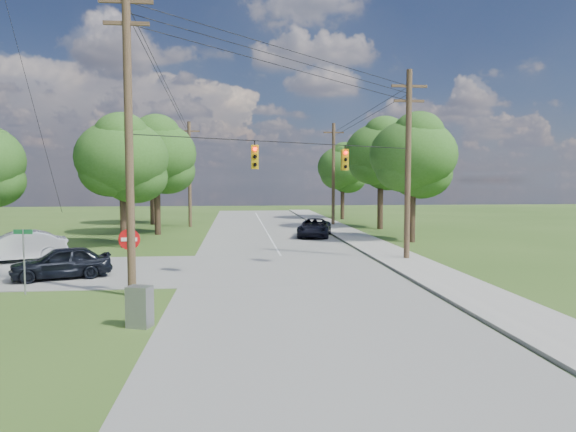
{
  "coord_description": "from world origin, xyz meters",
  "views": [
    {
      "loc": [
        -0.55,
        -19.67,
        4.46
      ],
      "look_at": [
        1.92,
        5.0,
        2.72
      ],
      "focal_mm": 32.0,
      "sensor_mm": 36.0,
      "label": 1
    }
  ],
  "objects": [
    {
      "name": "pole_north_e",
      "position": [
        8.9,
        30.0,
        5.13
      ],
      "size": [
        2.0,
        0.32,
        10.0
      ],
      "color": "brown",
      "rests_on": "ground"
    },
    {
      "name": "control_cabinet",
      "position": [
        -3.5,
        -4.0,
        0.63
      ],
      "size": [
        0.82,
        0.7,
        1.26
      ],
      "primitive_type": "cube",
      "rotation": [
        0.0,
        0.0,
        -0.32
      ],
      "color": "gray",
      "rests_on": "ground"
    },
    {
      "name": "tree_e_far",
      "position": [
        11.5,
        38.0,
        5.92
      ],
      "size": [
        5.8,
        5.8,
        8.32
      ],
      "color": "#433021",
      "rests_on": "ground"
    },
    {
      "name": "pole_sw",
      "position": [
        -4.6,
        0.4,
        6.23
      ],
      "size": [
        2.0,
        0.32,
        12.0
      ],
      "color": "brown",
      "rests_on": "ground"
    },
    {
      "name": "pole_north_w",
      "position": [
        -5.0,
        30.0,
        5.13
      ],
      "size": [
        2.0,
        0.32,
        10.0
      ],
      "color": "brown",
      "rests_on": "ground"
    },
    {
      "name": "car_cross_silver",
      "position": [
        -12.46,
        9.3,
        0.87
      ],
      "size": [
        5.37,
        3.6,
        1.67
      ],
      "primitive_type": "imported",
      "rotation": [
        0.0,
        0.0,
        -1.17
      ],
      "color": "silver",
      "rests_on": "cross_road"
    },
    {
      "name": "street_name_sign",
      "position": [
        -8.79,
        1.0,
        1.64
      ],
      "size": [
        0.76,
        0.16,
        2.56
      ],
      "rotation": [
        0.0,
        0.0,
        -0.17
      ],
      "color": "gray",
      "rests_on": "ground"
    },
    {
      "name": "ground",
      "position": [
        0.0,
        0.0,
        0.0
      ],
      "size": [
        140.0,
        140.0,
        0.0
      ],
      "primitive_type": "plane",
      "color": "#304D19",
      "rests_on": "ground"
    },
    {
      "name": "tree_e_mid",
      "position": [
        12.5,
        26.0,
        6.91
      ],
      "size": [
        6.6,
        6.6,
        9.64
      ],
      "color": "#433021",
      "rests_on": "ground"
    },
    {
      "name": "car_main_north",
      "position": [
        5.5,
        19.9,
        0.74
      ],
      "size": [
        3.49,
        5.54,
        1.43
      ],
      "primitive_type": "imported",
      "rotation": [
        0.0,
        0.0,
        -0.23
      ],
      "color": "black",
      "rests_on": "main_road"
    },
    {
      "name": "power_lines",
      "position": [
        1.5,
        11.54,
        9.15
      ],
      "size": [
        13.93,
        29.62,
        4.93
      ],
      "color": "black",
      "rests_on": "ground"
    },
    {
      "name": "main_road",
      "position": [
        2.0,
        5.0,
        0.01
      ],
      "size": [
        10.0,
        100.0,
        0.03
      ],
      "primitive_type": "cube",
      "color": "gray",
      "rests_on": "ground"
    },
    {
      "name": "do_not_enter_sign",
      "position": [
        -4.79,
        1.0,
        1.84
      ],
      "size": [
        0.85,
        0.09,
        2.55
      ],
      "rotation": [
        0.0,
        0.0,
        0.03
      ],
      "color": "gray",
      "rests_on": "ground"
    },
    {
      "name": "tree_w_far",
      "position": [
        -9.0,
        33.0,
        6.25
      ],
      "size": [
        6.0,
        6.0,
        8.73
      ],
      "color": "#433021",
      "rests_on": "ground"
    },
    {
      "name": "traffic_signals",
      "position": [
        2.55,
        4.43,
        5.5
      ],
      "size": [
        4.91,
        3.27,
        1.05
      ],
      "color": "#C69A0B",
      "rests_on": "ground"
    },
    {
      "name": "car_cross_dark",
      "position": [
        -8.43,
        4.14,
        0.76
      ],
      "size": [
        4.59,
        3.07,
        1.45
      ],
      "primitive_type": "imported",
      "rotation": [
        0.0,
        0.0,
        -1.22
      ],
      "color": "black",
      "rests_on": "cross_road"
    },
    {
      "name": "tree_e_near",
      "position": [
        12.0,
        16.0,
        6.25
      ],
      "size": [
        6.2,
        6.2,
        8.81
      ],
      "color": "#433021",
      "rests_on": "ground"
    },
    {
      "name": "sidewalk_east",
      "position": [
        8.7,
        5.0,
        0.06
      ],
      "size": [
        2.6,
        100.0,
        0.12
      ],
      "primitive_type": "cube",
      "color": "#A19E97",
      "rests_on": "ground"
    },
    {
      "name": "tree_w_mid",
      "position": [
        -7.0,
        23.0,
        6.58
      ],
      "size": [
        6.4,
        6.4,
        9.22
      ],
      "color": "#433021",
      "rests_on": "ground"
    },
    {
      "name": "tree_w_near",
      "position": [
        -8.0,
        15.0,
        5.92
      ],
      "size": [
        6.0,
        6.0,
        8.4
      ],
      "color": "#433021",
      "rests_on": "ground"
    },
    {
      "name": "pole_ne",
      "position": [
        8.9,
        8.0,
        5.47
      ],
      "size": [
        2.0,
        0.32,
        10.5
      ],
      "color": "brown",
      "rests_on": "ground"
    }
  ]
}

